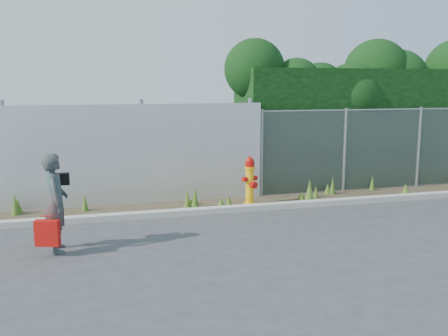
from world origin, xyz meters
TOP-DOWN VIEW (x-y plane):
  - ground at (0.00, 0.00)m, footprint 80.00×80.00m
  - curb at (0.00, 1.80)m, footprint 16.00×0.22m
  - weed_strip at (-0.39, 2.39)m, footprint 16.00×1.21m
  - corrugated_fence at (-3.25, 3.01)m, footprint 8.50×0.21m
  - chainlink_fence at (4.25, 3.00)m, footprint 6.50×0.07m
  - hedge at (4.57, 4.03)m, footprint 7.73×1.94m
  - fire_hydrant at (0.50, 2.20)m, footprint 0.37×0.33m
  - woman at (-3.38, 0.18)m, footprint 0.41×0.60m
  - red_tote_bag at (-3.50, -0.10)m, footprint 0.36×0.13m
  - black_shoulder_bag at (-3.28, 0.36)m, footprint 0.26×0.11m

SIDE VIEW (x-z plane):
  - ground at x=0.00m, z-range 0.00..0.00m
  - curb at x=0.00m, z-range 0.00..0.12m
  - weed_strip at x=-0.39m, z-range -0.17..0.37m
  - red_tote_bag at x=-3.50m, z-range 0.14..0.62m
  - fire_hydrant at x=0.50m, z-range -0.02..1.08m
  - woman at x=-3.38m, z-range 0.00..1.57m
  - chainlink_fence at x=4.25m, z-range 0.01..2.06m
  - corrugated_fence at x=-3.25m, z-range -0.05..2.25m
  - black_shoulder_bag at x=-3.28m, z-range 1.03..1.22m
  - hedge at x=4.57m, z-range 0.13..4.00m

